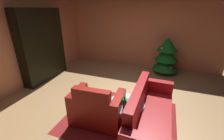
# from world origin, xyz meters

# --- Properties ---
(ground_plane) EXTENTS (7.35, 7.35, 0.00)m
(ground_plane) POSITION_xyz_m (0.00, 0.00, 0.00)
(ground_plane) COLOR tan
(wall_back) EXTENTS (6.01, 0.06, 2.59)m
(wall_back) POSITION_xyz_m (0.00, 3.09, 1.29)
(wall_back) COLOR #D37E52
(wall_back) RESTS_ON ground
(wall_left) EXTENTS (0.06, 6.25, 2.59)m
(wall_left) POSITION_xyz_m (-2.98, 0.00, 1.29)
(wall_left) COLOR #D37E52
(wall_left) RESTS_ON ground
(area_rug) EXTENTS (2.33, 1.88, 0.01)m
(area_rug) POSITION_xyz_m (0.19, -0.38, 0.00)
(area_rug) COLOR maroon
(area_rug) RESTS_ON ground
(bookshelf_unit) EXTENTS (0.33, 1.65, 2.25)m
(bookshelf_unit) POSITION_xyz_m (-2.74, 0.82, 1.11)
(bookshelf_unit) COLOR black
(bookshelf_unit) RESTS_ON ground
(armchair_red) EXTENTS (1.07, 0.72, 0.90)m
(armchair_red) POSITION_xyz_m (-0.22, -0.67, 0.32)
(armchair_red) COLOR maroon
(armchair_red) RESTS_ON ground
(couch_red) EXTENTS (0.73, 1.91, 0.91)m
(couch_red) POSITION_xyz_m (0.81, -0.55, 0.31)
(couch_red) COLOR maroon
(couch_red) RESTS_ON ground
(coffee_table) EXTENTS (0.73, 0.73, 0.46)m
(coffee_table) POSITION_xyz_m (0.34, -0.45, 0.42)
(coffee_table) COLOR black
(coffee_table) RESTS_ON ground
(book_stack_on_table) EXTENTS (0.19, 0.17, 0.07)m
(book_stack_on_table) POSITION_xyz_m (0.38, -0.44, 0.49)
(book_stack_on_table) COLOR navy
(book_stack_on_table) RESTS_ON coffee_table
(bottle_on_table) EXTENTS (0.07, 0.07, 0.28)m
(bottle_on_table) POSITION_xyz_m (0.35, -0.65, 0.57)
(bottle_on_table) COLOR #1E5E22
(bottle_on_table) RESTS_ON coffee_table
(decorated_tree) EXTENTS (0.91, 0.91, 1.31)m
(decorated_tree) POSITION_xyz_m (1.01, 2.52, 0.68)
(decorated_tree) COLOR brown
(decorated_tree) RESTS_ON ground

